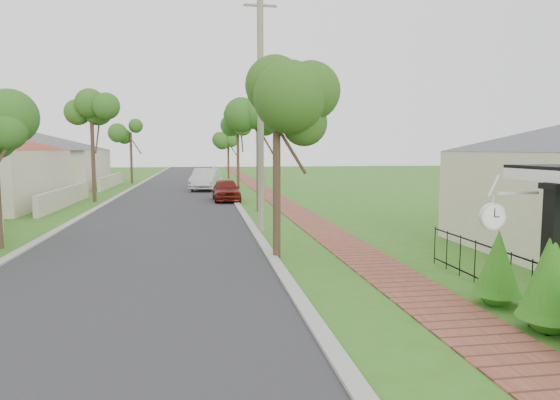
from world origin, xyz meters
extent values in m
plane|color=#366A19|center=(0.00, 0.00, 0.00)|extent=(160.00, 160.00, 0.00)
cube|color=#28282B|center=(-3.00, 20.00, 0.00)|extent=(7.00, 120.00, 0.02)
cube|color=#9E9E99|center=(0.65, 20.00, 0.00)|extent=(0.30, 120.00, 0.10)
cube|color=#9E9E99|center=(-6.65, 20.00, 0.00)|extent=(0.30, 120.00, 0.10)
cube|color=#94523B|center=(3.25, 20.00, 0.00)|extent=(1.50, 120.00, 0.03)
cube|color=black|center=(4.55, -1.00, 1.26)|extent=(0.30, 0.30, 2.52)
cube|color=black|center=(4.55, -1.00, 0.12)|extent=(0.48, 0.48, 0.24)
cube|color=black|center=(4.55, -1.00, 2.46)|extent=(0.42, 0.42, 0.10)
cube|color=black|center=(4.90, 0.00, 0.95)|extent=(0.03, 8.00, 0.03)
cube|color=black|center=(4.90, 0.00, 0.15)|extent=(0.03, 8.00, 0.03)
cylinder|color=black|center=(4.90, -0.67, 0.50)|extent=(0.02, 0.02, 1.00)
cylinder|color=black|center=(4.90, 0.00, 0.50)|extent=(0.02, 0.02, 1.00)
cylinder|color=black|center=(4.90, 0.67, 0.50)|extent=(0.02, 0.02, 1.00)
cylinder|color=black|center=(4.90, 1.33, 0.50)|extent=(0.02, 0.02, 1.00)
cylinder|color=black|center=(4.90, 2.00, 0.50)|extent=(0.02, 0.02, 1.00)
cylinder|color=black|center=(4.90, 2.67, 0.50)|extent=(0.02, 0.02, 1.00)
cylinder|color=black|center=(4.90, 3.33, 0.50)|extent=(0.02, 0.02, 1.00)
cylinder|color=black|center=(4.90, 4.00, 0.50)|extent=(0.02, 0.02, 1.00)
cylinder|color=#382619|center=(1.50, 16.00, 2.27)|extent=(0.22, 0.22, 4.55)
sphere|color=#164C14|center=(1.50, 16.00, 4.68)|extent=(1.70, 1.70, 1.70)
cylinder|color=#382619|center=(1.50, 30.00, 2.45)|extent=(0.22, 0.22, 4.90)
sphere|color=#164C14|center=(1.50, 30.00, 5.04)|extent=(1.70, 1.70, 1.70)
cylinder|color=#382619|center=(1.50, 44.00, 2.10)|extent=(0.22, 0.22, 4.20)
sphere|color=#164C14|center=(1.50, 44.00, 4.32)|extent=(1.70, 1.70, 1.70)
cylinder|color=#382619|center=(-7.50, 22.00, 2.45)|extent=(0.22, 0.22, 4.90)
sphere|color=#164C14|center=(-7.50, 22.00, 5.04)|extent=(1.70, 1.70, 1.70)
cylinder|color=#382619|center=(-7.50, 38.00, 2.27)|extent=(0.22, 0.22, 4.55)
sphere|color=#164C14|center=(-7.50, 38.00, 4.68)|extent=(1.70, 1.70, 1.70)
sphere|color=#1F5911|center=(4.45, -1.08, 0.38)|extent=(0.82, 0.82, 0.82)
cone|color=#1F5911|center=(4.45, -1.08, 1.07)|extent=(0.93, 0.93, 1.38)
sphere|color=#1F5911|center=(4.45, 0.41, 0.32)|extent=(0.71, 0.71, 0.71)
cone|color=#1F5911|center=(4.45, 0.41, 0.91)|extent=(0.81, 0.81, 1.18)
cube|color=#BFB299|center=(-8.60, 20.00, 0.50)|extent=(0.25, 10.00, 1.00)
cube|color=beige|center=(-15.00, 34.00, 1.50)|extent=(11.00, 10.00, 3.00)
pyramid|color=#4C4C51|center=(-15.00, 34.00, 3.80)|extent=(15.56, 15.56, 1.60)
cube|color=#BFB299|center=(-8.60, 34.00, 0.50)|extent=(0.25, 10.00, 1.00)
imported|color=#63160E|center=(0.15, 21.20, 0.65)|extent=(1.63, 3.86, 1.30)
imported|color=#BABBBC|center=(-1.00, 29.41, 0.81)|extent=(2.47, 5.10, 1.61)
cylinder|color=#382619|center=(0.80, 5.35, 2.05)|extent=(0.22, 0.22, 4.10)
sphere|color=#315D1A|center=(0.80, 5.35, 4.22)|extent=(2.04, 2.04, 2.04)
cylinder|color=gray|center=(0.90, 10.00, 4.31)|extent=(0.24, 0.24, 8.61)
cube|color=gray|center=(0.90, 10.00, 8.21)|extent=(1.20, 0.08, 0.08)
cube|color=silver|center=(4.11, -0.60, 2.32)|extent=(0.77, 0.05, 0.05)
cylinder|color=silver|center=(3.65, -0.60, 2.14)|extent=(0.02, 0.02, 0.33)
cylinder|color=silver|center=(3.65, -0.60, 1.92)|extent=(0.46, 0.10, 0.46)
cylinder|color=white|center=(3.65, -0.66, 1.92)|extent=(0.40, 0.01, 0.40)
cylinder|color=white|center=(3.65, -0.54, 1.92)|extent=(0.40, 0.01, 0.40)
cube|color=black|center=(3.65, -0.67, 1.99)|extent=(0.01, 0.01, 0.15)
cube|color=black|center=(3.69, -0.67, 1.92)|extent=(0.10, 0.01, 0.02)
camera|label=1|loc=(-1.27, -8.40, 3.07)|focal=32.00mm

